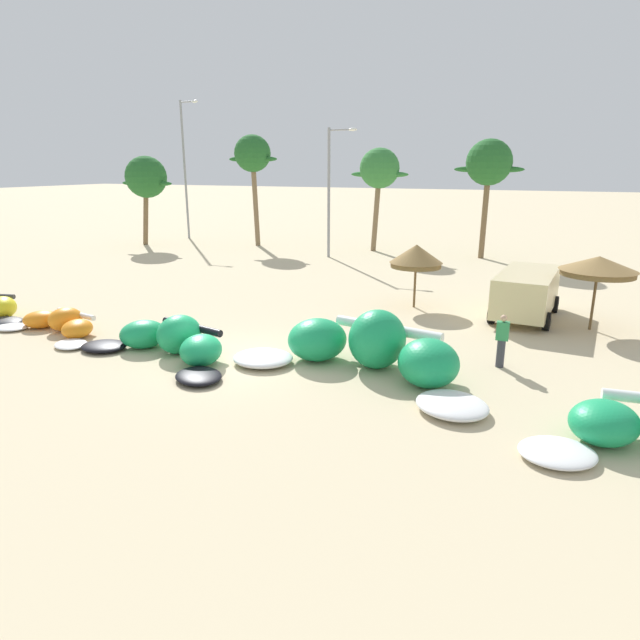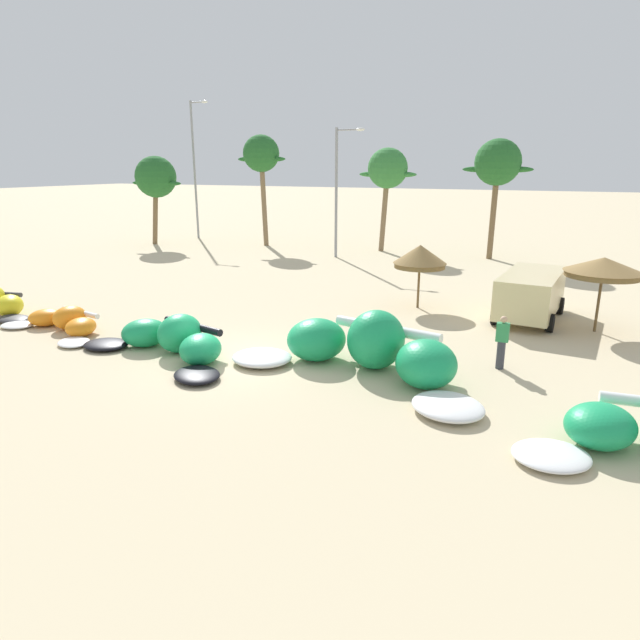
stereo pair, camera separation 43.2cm
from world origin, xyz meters
TOP-DOWN VIEW (x-y plane):
  - ground_plane at (0.00, 0.00)m, footprint 260.00×260.00m
  - kite_left at (-7.28, 0.04)m, footprint 5.10×2.80m
  - kite_left_of_center at (-1.92, -0.42)m, footprint 6.24×3.63m
  - kite_center at (4.31, 0.70)m, footprint 8.19×4.58m
  - beach_umbrella_near_van at (3.72, 8.69)m, footprint 2.22×2.22m
  - beach_umbrella_middle at (10.51, 7.97)m, footprint 2.66×2.66m
  - parked_van at (8.17, 8.87)m, footprint 2.51×4.84m
  - person_by_umbrellas at (7.81, 2.60)m, footprint 0.36×0.24m
  - palm_leftmost at (-19.23, 19.54)m, footprint 4.55×3.03m
  - palm_left at (-11.84, 22.49)m, footprint 3.98×2.65m
  - palm_left_of_gap at (-2.47, 23.38)m, footprint 4.07×2.72m
  - palm_center_left at (4.74, 23.08)m, footprint 4.29×2.86m
  - lamppost_west at (-18.92, 24.03)m, footprint 1.72×0.24m
  - lamppost_west_center at (-4.49, 19.60)m, footprint 1.94×0.24m

SIDE VIEW (x-z plane):
  - ground_plane at x=0.00m, z-range 0.00..0.00m
  - kite_left at x=-7.28m, z-range -0.10..0.76m
  - kite_left_of_center at x=-1.92m, z-range -0.15..1.10m
  - kite_center at x=4.31m, z-range -0.21..1.56m
  - person_by_umbrellas at x=7.81m, z-range 0.01..1.63m
  - parked_van at x=8.17m, z-range 0.17..2.01m
  - beach_umbrella_near_van at x=3.72m, z-range 0.86..3.55m
  - beach_umbrella_middle at x=10.51m, z-range 1.01..3.75m
  - lamppost_west_center at x=-4.49m, z-range 0.55..8.67m
  - palm_leftmost at x=-19.23m, z-range 1.69..8.23m
  - palm_left_of_gap at x=-2.47m, z-range 2.04..9.07m
  - lamppost_west at x=-18.92m, z-range 0.54..11.31m
  - palm_center_left at x=4.74m, z-range 2.20..9.67m
  - palm_left at x=-11.84m, z-range 2.52..10.55m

